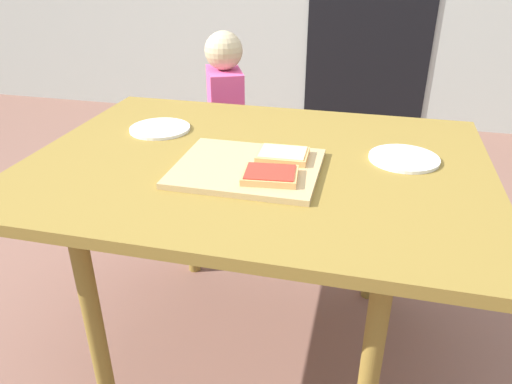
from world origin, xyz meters
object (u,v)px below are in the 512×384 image
at_px(cutting_board, 247,168).
at_px(pizza_slice_far_right, 283,155).
at_px(dining_table, 257,180).
at_px(child_left, 226,125).
at_px(plate_white_right, 404,158).
at_px(plate_white_left, 160,129).
at_px(pizza_slice_near_right, 270,175).

distance_m(cutting_board, pizza_slice_far_right, 0.11).
bearing_deg(dining_table, child_left, 113.68).
distance_m(plate_white_right, plate_white_left, 0.78).
xyz_separation_m(cutting_board, plate_white_left, (-0.36, 0.24, -0.00)).
bearing_deg(dining_table, pizza_slice_far_right, -9.78).
distance_m(plate_white_left, child_left, 0.62).
distance_m(pizza_slice_near_right, plate_white_left, 0.54).
height_order(dining_table, plate_white_right, plate_white_right).
xyz_separation_m(dining_table, pizza_slice_near_right, (0.07, -0.15, 0.09)).
distance_m(pizza_slice_near_right, child_left, 1.00).
distance_m(pizza_slice_near_right, pizza_slice_far_right, 0.14).
xyz_separation_m(cutting_board, pizza_slice_far_right, (0.08, 0.07, 0.02)).
relative_size(pizza_slice_near_right, plate_white_left, 0.76).
relative_size(plate_white_right, plate_white_left, 1.00).
xyz_separation_m(dining_table, plate_white_right, (0.41, 0.09, 0.07)).
height_order(plate_white_left, child_left, child_left).
relative_size(dining_table, pizza_slice_far_right, 9.12).
height_order(dining_table, pizza_slice_near_right, pizza_slice_near_right).
distance_m(dining_table, cutting_board, 0.11).
xyz_separation_m(cutting_board, plate_white_right, (0.42, 0.18, -0.00)).
bearing_deg(child_left, plate_white_left, -94.22).
bearing_deg(pizza_slice_far_right, plate_white_right, 17.77).
bearing_deg(pizza_slice_far_right, cutting_board, -139.86).
xyz_separation_m(plate_white_right, child_left, (-0.74, 0.65, -0.19)).
xyz_separation_m(dining_table, cutting_board, (-0.01, -0.08, 0.08)).
relative_size(dining_table, plate_white_left, 6.58).
bearing_deg(pizza_slice_near_right, pizza_slice_far_right, 87.18).
relative_size(dining_table, cutting_board, 3.37).
xyz_separation_m(dining_table, plate_white_left, (-0.37, 0.16, 0.07)).
xyz_separation_m(pizza_slice_near_right, plate_white_right, (0.34, 0.24, -0.02)).
bearing_deg(plate_white_right, child_left, 138.50).
height_order(pizza_slice_far_right, plate_white_right, pizza_slice_far_right).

